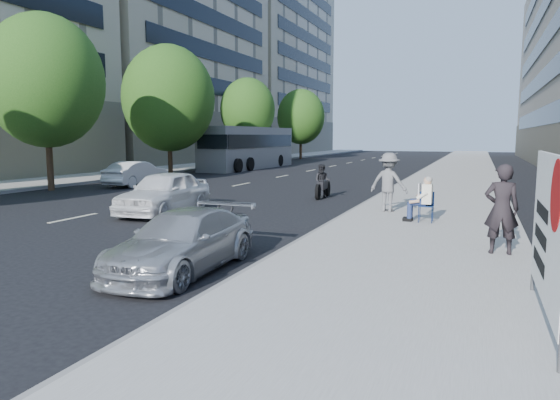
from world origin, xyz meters
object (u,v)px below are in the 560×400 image
at_px(parked_sedan, 183,241).
at_px(white_sedan_mid, 137,173).
at_px(white_sedan_near, 164,192).
at_px(bus, 249,148).
at_px(protest_banner, 548,228).
at_px(motorcycle, 322,183).
at_px(pedestrian_woman, 502,209).
at_px(seated_protester, 422,196).
at_px(jogger, 389,182).

height_order(parked_sedan, white_sedan_mid, white_sedan_mid).
distance_m(white_sedan_near, white_sedan_mid, 10.13).
relative_size(white_sedan_mid, bus, 0.32).
distance_m(protest_banner, motorcycle, 14.62).
bearing_deg(motorcycle, pedestrian_woman, -58.94).
bearing_deg(motorcycle, seated_protester, -54.86).
relative_size(jogger, parked_sedan, 0.48).
distance_m(seated_protester, white_sedan_near, 8.32).
bearing_deg(seated_protester, protest_banner, -72.87).
bearing_deg(parked_sedan, motorcycle, 92.98).
xyz_separation_m(pedestrian_woman, bus, (-17.77, 25.50, 0.55)).
relative_size(seated_protester, pedestrian_woman, 0.70).
relative_size(pedestrian_woman, motorcycle, 0.91).
height_order(jogger, parked_sedan, jogger).
distance_m(seated_protester, parked_sedan, 7.55).
relative_size(jogger, white_sedan_near, 0.45).
bearing_deg(seated_protester, bus, 125.71).
bearing_deg(jogger, parked_sedan, 83.55).
bearing_deg(jogger, protest_banner, 122.04).
height_order(seated_protester, parked_sedan, seated_protester).
xyz_separation_m(white_sedan_near, motorcycle, (3.70, 6.00, -0.08)).
bearing_deg(seated_protester, white_sedan_mid, 155.80).
xyz_separation_m(seated_protester, white_sedan_mid, (-15.17, 6.82, -0.23)).
relative_size(white_sedan_near, motorcycle, 2.05).
bearing_deg(white_sedan_near, white_sedan_mid, 128.46).
bearing_deg(parked_sedan, pedestrian_woman, 27.42).
xyz_separation_m(white_sedan_near, white_sedan_mid, (-6.87, 7.44, -0.07)).
bearing_deg(white_sedan_near, parked_sedan, -56.81).
bearing_deg(parked_sedan, protest_banner, -9.89).
relative_size(seated_protester, jogger, 0.69).
bearing_deg(white_sedan_near, jogger, 13.20).
bearing_deg(white_sedan_mid, parked_sedan, 130.71).
xyz_separation_m(white_sedan_mid, bus, (-0.67, 15.22, 0.99)).
relative_size(jogger, motorcycle, 0.93).
xyz_separation_m(pedestrian_woman, protest_banner, (0.38, -4.02, 0.32)).
bearing_deg(parked_sedan, seated_protester, 59.06).
bearing_deg(pedestrian_woman, white_sedan_mid, -35.80).
bearing_deg(protest_banner, white_sedan_mid, 140.71).
bearing_deg(white_sedan_mid, pedestrian_woman, 149.19).
relative_size(pedestrian_woman, white_sedan_mid, 0.48).
bearing_deg(motorcycle, white_sedan_mid, 166.91).
xyz_separation_m(white_sedan_near, bus, (-7.55, 22.66, 0.92)).
bearing_deg(protest_banner, white_sedan_near, 147.08).
xyz_separation_m(jogger, pedestrian_woman, (3.15, -5.06, -0.02)).
bearing_deg(protest_banner, seated_protester, 107.13).
bearing_deg(seated_protester, parked_sedan, -119.88).
bearing_deg(white_sedan_near, seated_protester, -0.02).
relative_size(seated_protester, white_sedan_near, 0.31).
bearing_deg(white_sedan_near, motorcycle, 54.07).
bearing_deg(bus, motorcycle, -54.28).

